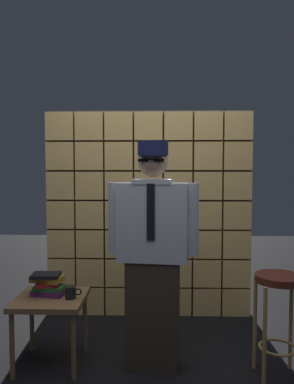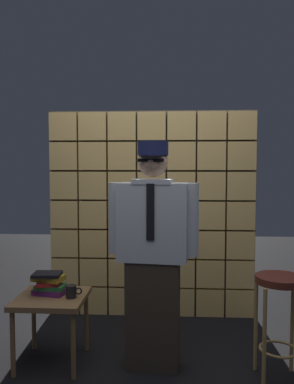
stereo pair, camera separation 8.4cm
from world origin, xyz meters
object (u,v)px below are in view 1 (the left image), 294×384
(side_table, at_px, (51,306))
(coffee_mug, at_px, (71,292))
(bar_stool, at_px, (279,301))
(standing_person, at_px, (153,251))
(book_stack, at_px, (48,284))

(side_table, height_order, coffee_mug, coffee_mug)
(bar_stool, distance_m, side_table, 1.69)
(standing_person, distance_m, bar_stool, 0.96)
(side_table, relative_size, book_stack, 1.86)
(book_stack, xyz_separation_m, coffee_mug, (0.19, -0.08, -0.03))
(book_stack, bearing_deg, coffee_mug, -21.40)
(side_table, distance_m, book_stack, 0.16)
(side_table, xyz_separation_m, coffee_mug, (0.16, -0.03, 0.12))
(bar_stool, bearing_deg, coffee_mug, 175.49)
(standing_person, bearing_deg, book_stack, -177.91)
(bar_stool, height_order, side_table, bar_stool)
(book_stack, height_order, coffee_mug, book_stack)
(bar_stool, distance_m, book_stack, 1.72)
(standing_person, relative_size, book_stack, 6.03)
(standing_person, height_order, book_stack, standing_person)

